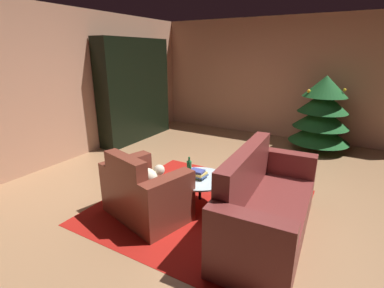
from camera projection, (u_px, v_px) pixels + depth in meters
ground_plane at (217, 195)px, 3.88m from camera, size 7.99×7.99×0.00m
wall_back at (283, 79)px, 6.25m from camera, size 5.94×0.06×2.60m
wall_left at (64, 87)px, 4.87m from camera, size 0.06×6.78×2.60m
area_rug at (201, 206)px, 3.60m from camera, size 2.40×2.35×0.01m
bookshelf_unit at (139, 89)px, 6.19m from camera, size 0.38×1.91×2.14m
armchair_red at (145, 193)px, 3.31m from camera, size 1.11×0.88×0.82m
couch_red at (265, 208)px, 2.97m from camera, size 0.80×1.81×0.93m
coffee_table at (199, 180)px, 3.48m from camera, size 0.68×0.68×0.40m
book_stack_on_table at (197, 174)px, 3.46m from camera, size 0.23×0.17×0.10m
bottle_on_table at (189, 167)px, 3.58m from camera, size 0.06×0.06×0.22m
decorated_tree at (322, 114)px, 5.46m from camera, size 1.14×1.14×1.46m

